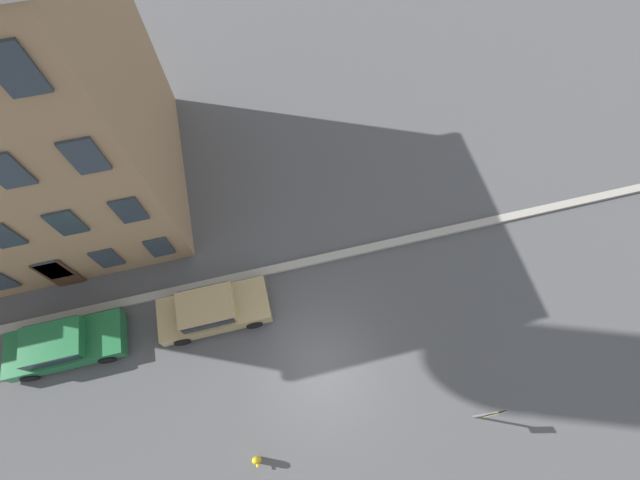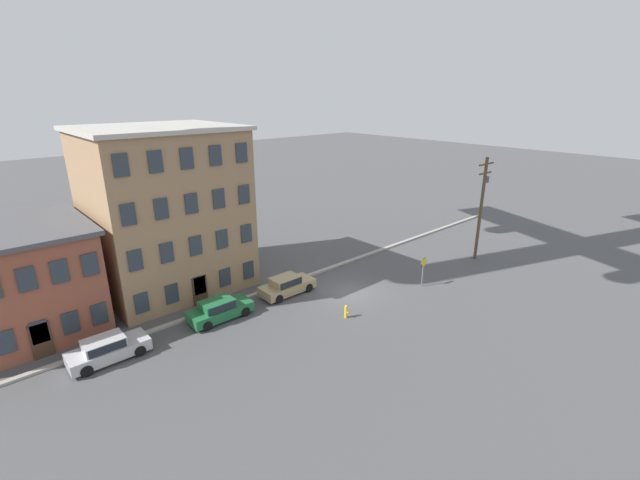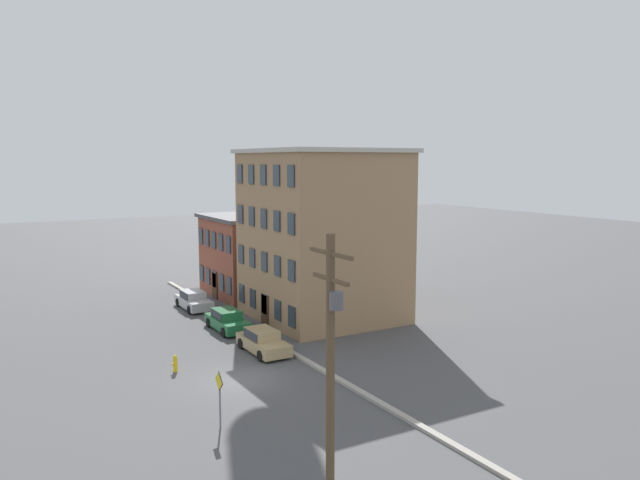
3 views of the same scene
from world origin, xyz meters
The scene contains 10 objects.
ground_plane centered at (0.00, 0.00, 0.00)m, with size 200.00×200.00×0.00m, color #4C4C4F.
kerb_strip centered at (0.00, 4.50, 0.08)m, with size 56.00×0.36×0.16m, color #9E998E.
apartment_corner centered at (-19.60, 10.84, 3.51)m, with size 8.62×10.20×6.98m.
apartment_midblock centered at (-9.57, 10.68, 6.27)m, with size 10.95×9.88×12.52m.
car_silver centered at (-16.87, 3.15, 0.75)m, with size 4.40×1.92×1.43m.
car_green centered at (-9.62, 3.11, 0.75)m, with size 4.40×1.92×1.43m.
car_tan centered at (-3.80, 3.12, 0.75)m, with size 4.40×1.92×1.43m.
caution_sign centered at (5.11, -3.09, 1.69)m, with size 0.89×0.08×2.55m.
utility_pole centered at (13.99, -2.74, 5.32)m, with size 2.40×0.44×9.47m.
fire_hydrant centered at (-3.02, -2.60, 0.48)m, with size 0.24×0.34×0.96m.
Camera 3 is at (29.99, -12.40, 11.67)m, focal length 35.00 mm.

